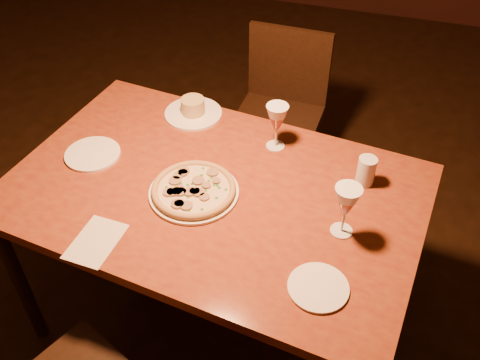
% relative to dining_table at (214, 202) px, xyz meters
% --- Properties ---
extents(floor, '(7.00, 7.00, 0.00)m').
position_rel_dining_table_xyz_m(floor, '(-0.17, -0.08, -0.73)').
color(floor, black).
rests_on(floor, ground).
extents(dining_table, '(1.59, 1.13, 0.80)m').
position_rel_dining_table_xyz_m(dining_table, '(0.00, 0.00, 0.00)').
color(dining_table, brown).
rests_on(dining_table, floor).
extents(chair_far, '(0.45, 0.45, 0.90)m').
position_rel_dining_table_xyz_m(chair_far, '(0.02, 0.99, -0.22)').
color(chair_far, black).
rests_on(chair_far, floor).
extents(pizza_plate, '(0.32, 0.32, 0.04)m').
position_rel_dining_table_xyz_m(pizza_plate, '(-0.06, -0.05, 0.09)').
color(pizza_plate, white).
rests_on(pizza_plate, dining_table).
extents(ramekin_saucer, '(0.24, 0.24, 0.08)m').
position_rel_dining_table_xyz_m(ramekin_saucer, '(-0.24, 0.41, 0.10)').
color(ramekin_saucer, white).
rests_on(ramekin_saucer, dining_table).
extents(wine_glass_far, '(0.09, 0.09, 0.19)m').
position_rel_dining_table_xyz_m(wine_glass_far, '(0.15, 0.31, 0.17)').
color(wine_glass_far, '#B6594B').
rests_on(wine_glass_far, dining_table).
extents(wine_glass_right, '(0.09, 0.09, 0.19)m').
position_rel_dining_table_xyz_m(wine_glass_right, '(0.48, -0.07, 0.17)').
color(wine_glass_right, '#B6594B').
rests_on(wine_glass_right, dining_table).
extents(water_tumbler, '(0.07, 0.07, 0.11)m').
position_rel_dining_table_xyz_m(water_tumbler, '(0.52, 0.20, 0.13)').
color(water_tumbler, silver).
rests_on(water_tumbler, dining_table).
extents(side_plate_left, '(0.21, 0.21, 0.01)m').
position_rel_dining_table_xyz_m(side_plate_left, '(-0.51, 0.04, 0.08)').
color(side_plate_left, white).
rests_on(side_plate_left, dining_table).
extents(side_plate_near, '(0.19, 0.19, 0.01)m').
position_rel_dining_table_xyz_m(side_plate_near, '(0.45, -0.32, 0.08)').
color(side_plate_near, white).
rests_on(side_plate_near, dining_table).
extents(menu_card, '(0.15, 0.21, 0.00)m').
position_rel_dining_table_xyz_m(menu_card, '(-0.28, -0.36, 0.07)').
color(menu_card, silver).
rests_on(menu_card, dining_table).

